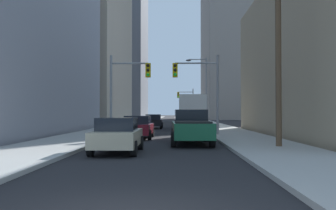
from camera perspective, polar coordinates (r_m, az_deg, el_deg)
name	(u,v)px	position (r m, az deg, el deg)	size (l,w,h in m)	color
sidewalk_left	(136,123)	(56.09, -5.11, -2.85)	(3.97, 160.00, 0.15)	#9E9E99
sidewalk_right	(205,123)	(55.92, 5.87, -2.85)	(3.97, 160.00, 0.15)	#9E9E99
city_bus	(192,111)	(38.68, 3.78, -0.88)	(2.82, 11.56, 3.40)	silver
pickup_truck_green	(191,127)	(19.97, 3.69, -3.50)	(2.20, 5.45, 1.90)	#195938
sedan_beige	(118,135)	(15.76, -7.97, -4.71)	(1.95, 4.22, 1.52)	#C6B793
sedan_maroon	(138,127)	(24.12, -4.75, -3.47)	(1.95, 4.23, 1.52)	maroon
sedan_black	(153,121)	(38.99, -2.31, -2.58)	(1.95, 4.24, 1.52)	black
sedan_navy	(183,120)	(48.06, 2.34, -2.31)	(1.95, 4.25, 1.52)	#141E4C
sedan_red	(181,118)	(57.20, 2.05, -2.12)	(1.95, 4.23, 1.52)	maroon
traffic_signal_near_left	(128,82)	(27.09, -6.34, 3.63)	(3.05, 0.44, 6.00)	gray
traffic_signal_near_right	(198,82)	(26.90, 4.77, 3.70)	(3.43, 0.44, 6.00)	gray
traffic_signal_far_right	(186,100)	(65.34, 2.90, 0.84)	(2.97, 0.44, 6.00)	gray
utility_pole_right	(278,45)	(18.16, 17.01, 9.01)	(2.20, 0.28, 9.34)	brown
street_lamp_right	(203,86)	(38.04, 5.56, 3.04)	(2.23, 0.32, 7.50)	gray
building_left_mid_office	(54,28)	(61.43, -17.58, 11.57)	(21.87, 25.13, 30.42)	#B7A893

